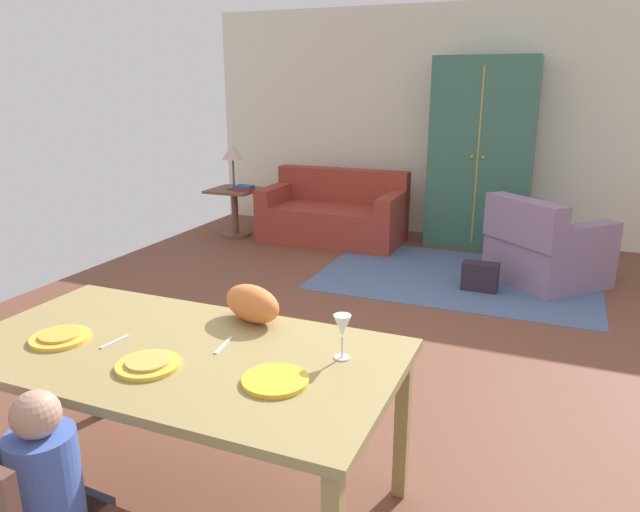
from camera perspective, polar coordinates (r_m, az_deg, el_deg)
ground_plane at (r=4.52m, az=5.80°, el=-7.47°), size 6.41×6.36×0.02m
back_wall at (r=7.31m, az=13.70°, el=12.36°), size 6.41×0.10×2.70m
dining_table at (r=2.57m, az=-13.69°, el=-10.09°), size 1.86×0.97×0.76m
plate_near_man at (r=2.77m, az=-23.91°, el=-7.30°), size 0.25×0.25×0.02m
pizza_near_man at (r=2.77m, az=-23.95°, el=-7.01°), size 0.17×0.17×0.01m
plate_near_child at (r=2.41m, az=-16.34°, el=-10.13°), size 0.25×0.25×0.02m
pizza_near_child at (r=2.40m, az=-16.37°, el=-9.81°), size 0.17×0.17×0.01m
plate_near_woman at (r=2.21m, az=-4.37°, el=-11.95°), size 0.25×0.25×0.02m
wine_glass at (r=2.33m, az=2.18°, el=-6.98°), size 0.07×0.07×0.19m
fork at (r=2.67m, az=-19.32°, el=-7.86°), size 0.04×0.15×0.01m
knife at (r=2.52m, az=-9.35°, el=-8.52°), size 0.04×0.17×0.01m
cat at (r=2.73m, az=-6.60°, el=-4.61°), size 0.36×0.26×0.17m
area_rug at (r=5.87m, az=13.18°, el=-1.97°), size 2.60×1.80×0.01m
couch at (r=7.01m, az=1.36°, el=4.00°), size 1.64×0.86×0.82m
armchair at (r=5.88m, az=21.00°, el=0.57°), size 1.21×1.21×0.82m
armoire at (r=6.91m, az=15.40°, el=9.52°), size 1.10×0.59×2.10m
side_table at (r=7.28m, az=-8.29°, el=4.90°), size 0.56×0.56×0.58m
table_lamp at (r=7.18m, az=-8.50°, el=9.83°), size 0.26×0.26×0.54m
book_lower at (r=7.13m, az=-7.41°, el=6.46°), size 0.22×0.16×0.03m
book_upper at (r=7.14m, az=-7.41°, el=6.70°), size 0.22×0.16×0.03m
handbag at (r=5.52m, az=15.29°, el=-1.94°), size 0.32×0.16×0.26m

